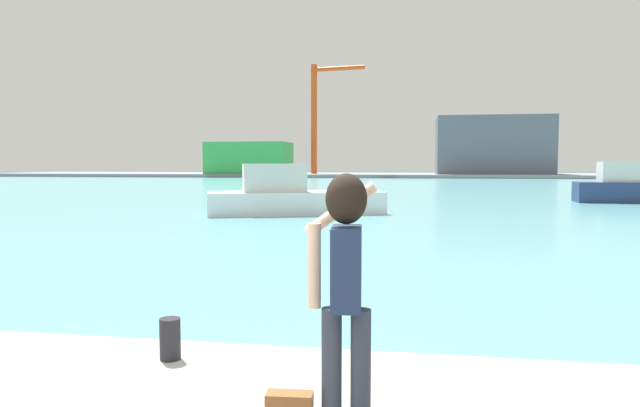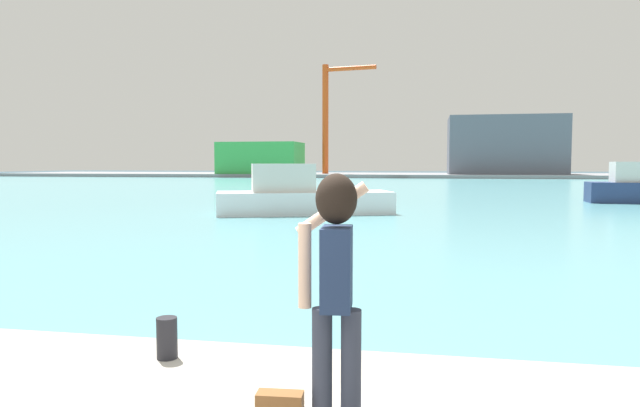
% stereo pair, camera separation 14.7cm
% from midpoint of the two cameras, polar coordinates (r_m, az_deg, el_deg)
% --- Properties ---
extents(ground_plane, '(220.00, 220.00, 0.00)m').
position_cam_midpoint_polar(ground_plane, '(53.48, 7.86, 1.57)').
color(ground_plane, '#334751').
extents(harbor_water, '(140.00, 100.00, 0.02)m').
position_cam_midpoint_polar(harbor_water, '(55.48, 7.92, 1.67)').
color(harbor_water, '#599EA8').
rests_on(harbor_water, ground_plane).
extents(far_shore_dock, '(140.00, 20.00, 0.54)m').
position_cam_midpoint_polar(far_shore_dock, '(95.45, 8.59, 2.79)').
color(far_shore_dock, gray).
rests_on(far_shore_dock, ground_plane).
extents(person_photographer, '(0.53, 0.55, 1.74)m').
position_cam_midpoint_polar(person_photographer, '(3.90, 1.39, -6.92)').
color(person_photographer, '#2D3342').
rests_on(person_photographer, quay_promenade).
extents(harbor_bollard, '(0.19, 0.19, 0.38)m').
position_cam_midpoint_polar(harbor_bollard, '(5.61, -15.42, -12.84)').
color(harbor_bollard, black).
rests_on(harbor_bollard, quay_promenade).
extents(boat_moored, '(8.08, 4.96, 2.22)m').
position_cam_midpoint_polar(boat_moored, '(25.40, -3.13, 0.70)').
color(boat_moored, white).
rests_on(boat_moored, harbor_water).
extents(boat_moored_2, '(6.43, 2.24, 2.32)m').
position_cam_midpoint_polar(boat_moored_2, '(37.05, 28.49, 1.35)').
color(boat_moored_2, navy).
rests_on(boat_moored_2, harbor_water).
extents(warehouse_left, '(12.94, 8.07, 5.08)m').
position_cam_midpoint_polar(warehouse_left, '(94.26, -7.06, 4.50)').
color(warehouse_left, green).
rests_on(warehouse_left, far_shore_dock).
extents(warehouse_right, '(17.40, 11.08, 8.98)m').
position_cam_midpoint_polar(warehouse_right, '(95.49, 16.69, 5.53)').
color(warehouse_right, slate).
rests_on(warehouse_right, far_shore_dock).
extents(port_crane, '(8.87, 2.15, 17.61)m').
position_cam_midpoint_polar(port_crane, '(94.14, -0.18, 9.28)').
color(port_crane, '#D84C19').
rests_on(port_crane, far_shore_dock).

